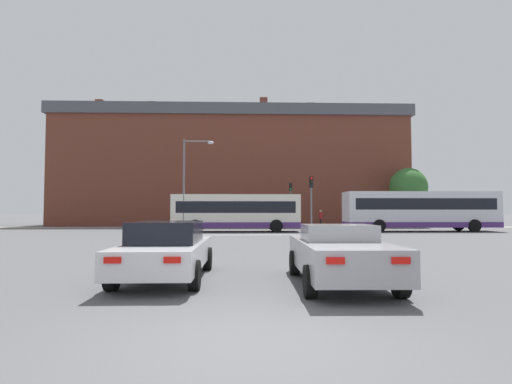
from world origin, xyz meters
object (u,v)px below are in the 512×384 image
at_px(car_saloon_left, 167,249).
at_px(bus_crossing_trailing, 420,210).
at_px(street_lamp_junction, 189,175).
at_px(car_roadster_right, 339,254).
at_px(traffic_light_far_right, 291,198).
at_px(pedestrian_walking_east, 179,217).
at_px(traffic_light_near_right, 311,195).
at_px(bus_crossing_lead, 236,212).
at_px(pedestrian_waiting, 321,217).

xyz_separation_m(car_saloon_left, bus_crossing_trailing, (16.34, 22.21, 1.00)).
distance_m(bus_crossing_trailing, street_lamp_junction, 18.87).
height_order(car_roadster_right, traffic_light_far_right, traffic_light_far_right).
distance_m(car_roadster_right, bus_crossing_trailing, 26.18).
height_order(bus_crossing_trailing, pedestrian_walking_east, bus_crossing_trailing).
bearing_deg(traffic_light_near_right, bus_crossing_lead, 145.45).
bearing_deg(pedestrian_waiting, car_roadster_right, -12.77).
distance_m(car_roadster_right, traffic_light_far_right, 31.06).
bearing_deg(car_saloon_left, traffic_light_far_right, 77.71).
bearing_deg(bus_crossing_lead, pedestrian_walking_east, -142.06).
bearing_deg(pedestrian_waiting, street_lamp_junction, -54.65).
distance_m(car_roadster_right, traffic_light_near_right, 19.61).
bearing_deg(traffic_light_near_right, car_roadster_right, -97.94).
xyz_separation_m(traffic_light_near_right, pedestrian_waiting, (2.97, 11.86, -1.74)).
bearing_deg(pedestrian_walking_east, traffic_light_far_right, 128.26).
height_order(car_saloon_left, traffic_light_near_right, traffic_light_near_right).
relative_size(car_saloon_left, bus_crossing_lead, 0.47).
relative_size(car_roadster_right, street_lamp_junction, 0.62).
height_order(bus_crossing_trailing, pedestrian_waiting, bus_crossing_trailing).
bearing_deg(car_roadster_right, traffic_light_near_right, 83.16).
bearing_deg(bus_crossing_lead, pedestrian_waiting, 133.97).
bearing_deg(car_roadster_right, pedestrian_waiting, 80.80).
bearing_deg(car_roadster_right, bus_crossing_trailing, 63.12).
distance_m(bus_crossing_trailing, pedestrian_walking_east, 22.00).
bearing_deg(bus_crossing_trailing, car_saloon_left, -36.33).
bearing_deg(bus_crossing_trailing, pedestrian_walking_east, -109.40).
bearing_deg(traffic_light_far_right, bus_crossing_trailing, -38.73).
bearing_deg(bus_crossing_lead, street_lamp_junction, -71.36).
bearing_deg(pedestrian_walking_east, car_roadster_right, 51.41).
relative_size(car_saloon_left, pedestrian_waiting, 2.70).
relative_size(car_roadster_right, pedestrian_waiting, 2.55).
bearing_deg(bus_crossing_trailing, pedestrian_waiting, -140.73).
bearing_deg(bus_crossing_lead, car_saloon_left, -3.40).
relative_size(car_saloon_left, street_lamp_junction, 0.66).
bearing_deg(pedestrian_waiting, traffic_light_near_right, -16.53).
relative_size(car_saloon_left, traffic_light_far_right, 1.06).
xyz_separation_m(bus_crossing_lead, traffic_light_near_right, (5.44, -3.75, 1.20)).
bearing_deg(pedestrian_waiting, bus_crossing_lead, -48.49).
bearing_deg(car_saloon_left, pedestrian_walking_east, 98.70).
distance_m(traffic_light_far_right, pedestrian_walking_east, 11.24).
height_order(car_saloon_left, traffic_light_far_right, traffic_light_far_right).
distance_m(bus_crossing_trailing, pedestrian_waiting, 10.46).
height_order(car_saloon_left, pedestrian_walking_east, pedestrian_walking_east).
bearing_deg(car_saloon_left, street_lamp_junction, 96.46).
height_order(traffic_light_near_right, traffic_light_far_right, traffic_light_far_right).
bearing_deg(car_roadster_right, pedestrian_walking_east, 106.67).
bearing_deg(traffic_light_far_right, car_saloon_left, -102.50).
xyz_separation_m(bus_crossing_lead, bus_crossing_trailing, (15.02, 0.04, 0.15)).
distance_m(traffic_light_far_right, street_lamp_junction, 12.79).
height_order(bus_crossing_lead, street_lamp_junction, street_lamp_junction).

